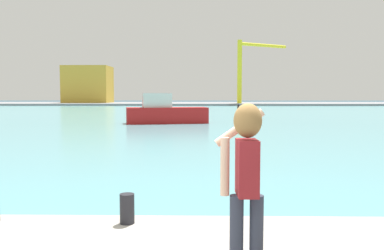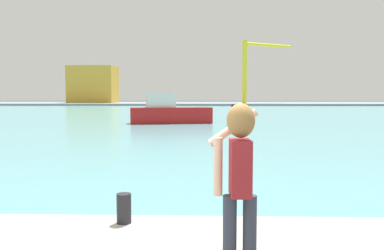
{
  "view_description": "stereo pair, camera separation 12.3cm",
  "coord_description": "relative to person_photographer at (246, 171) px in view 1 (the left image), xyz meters",
  "views": [
    {
      "loc": [
        0.63,
        -4.15,
        2.36
      ],
      "look_at": [
        0.44,
        5.18,
        1.68
      ],
      "focal_mm": 38.93,
      "sensor_mm": 36.0,
      "label": 1
    },
    {
      "loc": [
        0.75,
        -4.15,
        2.36
      ],
      "look_at": [
        0.44,
        5.18,
        1.68
      ],
      "focal_mm": 38.93,
      "sensor_mm": 36.0,
      "label": 2
    }
  ],
  "objects": [
    {
      "name": "port_crane",
      "position": [
        9.72,
        86.93,
        7.5
      ],
      "size": [
        11.64,
        7.36,
        13.56
      ],
      "color": "yellow",
      "rests_on": "far_shore_dock"
    },
    {
      "name": "ground_plane",
      "position": [
        -1.08,
        50.05,
        -1.6
      ],
      "size": [
        220.0,
        220.0,
        0.0
      ],
      "primitive_type": "plane",
      "color": "#334751"
    },
    {
      "name": "harbor_water",
      "position": [
        -1.08,
        52.05,
        -1.59
      ],
      "size": [
        140.0,
        100.0,
        0.02
      ],
      "primitive_type": "cube",
      "color": "#599EA8",
      "rests_on": "ground_plane"
    },
    {
      "name": "boat_moored",
      "position": [
        -3.31,
        29.61,
        -0.71
      ],
      "size": [
        6.79,
        3.27,
        2.44
      ],
      "rotation": [
        0.0,
        0.0,
        0.21
      ],
      "color": "#B21919",
      "rests_on": "harbor_water"
    },
    {
      "name": "person_photographer",
      "position": [
        0.0,
        0.0,
        0.0
      ],
      "size": [
        0.53,
        0.55,
        1.74
      ],
      "rotation": [
        0.0,
        0.0,
        1.61
      ],
      "color": "#2D3342",
      "rests_on": "quay_promenade"
    },
    {
      "name": "warehouse_left",
      "position": [
        -26.94,
        93.91,
        3.11
      ],
      "size": [
        10.49,
        8.44,
        8.55
      ],
      "primitive_type": "cube",
      "color": "gold",
      "rests_on": "far_shore_dock"
    },
    {
      "name": "far_shore_dock",
      "position": [
        -1.08,
        92.05,
        -1.38
      ],
      "size": [
        140.0,
        20.0,
        0.44
      ],
      "primitive_type": "cube",
      "color": "gray",
      "rests_on": "ground_plane"
    },
    {
      "name": "harbor_bollard",
      "position": [
        -1.49,
        1.66,
        -0.85
      ],
      "size": [
        0.21,
        0.21,
        0.42
      ],
      "primitive_type": "cylinder",
      "color": "black",
      "rests_on": "quay_promenade"
    }
  ]
}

